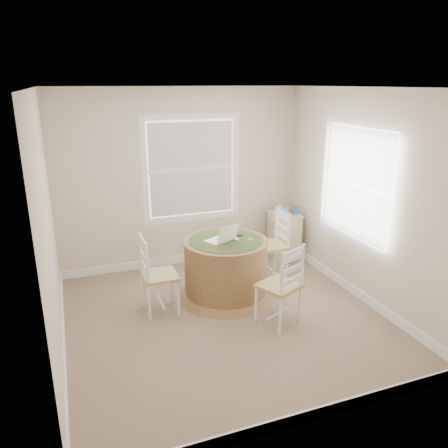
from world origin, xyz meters
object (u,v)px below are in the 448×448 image
round_table (226,266)px  chair_near (279,285)px  laptop (222,239)px  chair_left (160,275)px  chair_right (270,245)px  corner_chest (284,235)px

round_table → chair_near: 0.91m
round_table → laptop: (-0.06, -0.01, 0.38)m
chair_left → laptop: size_ratio=2.21×
laptop → chair_near: bearing=87.4°
round_table → chair_left: bearing=175.0°
laptop → chair_left: bearing=-20.0°
chair_left → chair_near: same height
chair_near → chair_left: bearing=-55.8°
chair_left → chair_near: 1.41m
chair_left → chair_right: 1.72m
laptop → corner_chest: laptop is taller
chair_left → chair_right: size_ratio=1.00×
round_table → chair_near: bearing=-81.3°
round_table → chair_right: bearing=10.1°
round_table → chair_left: chair_left is taller
chair_left → chair_near: bearing=-121.6°
chair_near → chair_right: size_ratio=1.00×
laptop → corner_chest: size_ratio=0.59×
corner_chest → laptop: bearing=-140.2°
round_table → chair_left: size_ratio=1.32×
round_table → chair_left: (-0.88, -0.11, 0.06)m
chair_near → laptop: (-0.38, 0.84, 0.32)m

